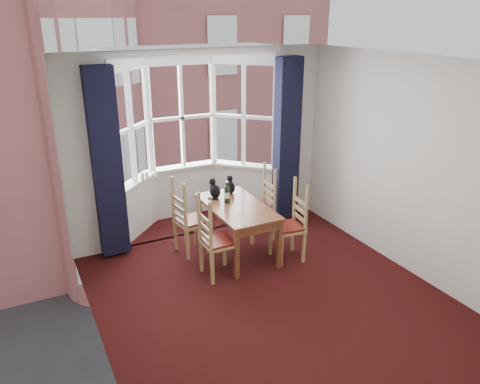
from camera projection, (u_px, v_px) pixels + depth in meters
floor at (274, 302)px, 5.62m from camera, size 4.50×4.50×0.00m
ceiling at (282, 62)px, 4.62m from camera, size 4.50×4.50×0.00m
wall_left at (91, 229)px, 4.28m from camera, size 0.00×4.50×4.50m
wall_right at (412, 168)px, 5.96m from camera, size 0.00×4.50×4.50m
wall_near at (445, 298)px, 3.25m from camera, size 4.00×0.00×4.00m
wall_back_pier_left at (87, 160)px, 6.30m from camera, size 0.70×0.12×2.80m
wall_back_pier_right at (293, 133)px, 7.69m from camera, size 0.70×0.12×2.80m
bay_window at (188, 138)px, 7.42m from camera, size 2.76×0.94×2.80m
curtain_left at (107, 165)px, 6.27m from camera, size 0.38×0.22×2.60m
curtain_right at (287, 140)px, 7.46m from camera, size 0.38×0.22×2.60m
dining_table at (237, 211)px, 6.57m from camera, size 0.75×1.39×0.74m
chair_left_near at (212, 244)px, 6.02m from camera, size 0.40×0.42×0.92m
chair_left_far at (186, 223)px, 6.61m from camera, size 0.45×0.47×0.92m
chair_right_near at (293, 227)px, 6.50m from camera, size 0.45×0.46×0.92m
chair_right_far at (264, 208)px, 7.12m from camera, size 0.43×0.45×0.92m
cat_left at (215, 190)px, 6.79m from camera, size 0.17×0.23×0.29m
cat_right at (230, 186)px, 6.95m from camera, size 0.20×0.23×0.27m
wine_bottle at (227, 194)px, 6.58m from camera, size 0.08×0.08×0.32m
candle_tall at (142, 176)px, 7.11m from camera, size 0.06×0.06×0.12m
candle_short at (147, 175)px, 7.17m from camera, size 0.06×0.06×0.11m
candle_extra at (156, 174)px, 7.26m from camera, size 0.05×0.05×0.09m
street at (50, 146)px, 34.65m from camera, size 80.00×80.00×0.00m
tenement_building at (75, 62)px, 16.73m from camera, size 18.40×7.80×15.20m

